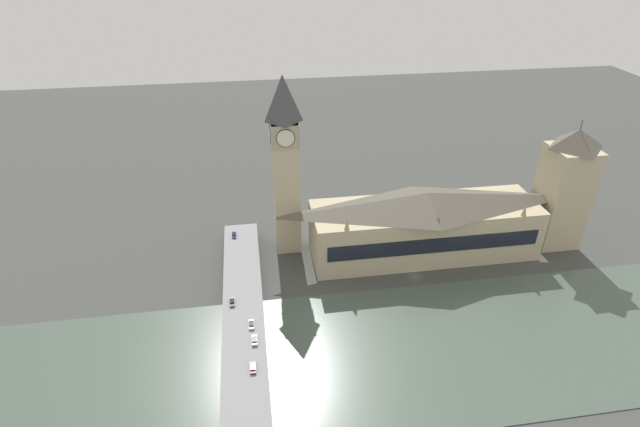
% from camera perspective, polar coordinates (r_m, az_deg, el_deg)
% --- Properties ---
extents(ground_plane, '(600.00, 600.00, 0.00)m').
position_cam_1_polar(ground_plane, '(207.02, 10.81, -7.09)').
color(ground_plane, '#424442').
extents(river_water, '(64.96, 360.00, 0.30)m').
position_cam_1_polar(river_water, '(180.25, 14.69, -14.36)').
color(river_water, '#47564C').
rests_on(river_water, ground_plane).
extents(parliament_hall, '(27.49, 94.80, 29.04)m').
position_cam_1_polar(parliament_hall, '(214.20, 11.85, -1.14)').
color(parliament_hall, '#C1B28E').
rests_on(parliament_hall, ground_plane).
extents(clock_tower, '(11.59, 11.59, 76.03)m').
position_cam_1_polar(clock_tower, '(201.35, -3.97, 5.75)').
color(clock_tower, '#C1B28E').
rests_on(clock_tower, ground_plane).
extents(victoria_tower, '(17.66, 17.66, 56.86)m').
position_cam_1_polar(victoria_tower, '(235.56, 26.10, 2.60)').
color(victoria_tower, '#C1B28E').
rests_on(victoria_tower, ground_plane).
extents(road_bridge, '(161.93, 14.45, 5.18)m').
position_cam_1_polar(road_bridge, '(166.35, -8.63, -16.21)').
color(road_bridge, slate).
rests_on(road_bridge, ground_plane).
extents(car_northbound_lead, '(4.58, 1.91, 1.38)m').
position_cam_1_polar(car_northbound_lead, '(169.62, -7.50, -14.16)').
color(car_northbound_lead, silver).
rests_on(car_northbound_lead, road_bridge).
extents(car_northbound_mid, '(4.76, 1.80, 1.37)m').
position_cam_1_polar(car_northbound_mid, '(221.42, -9.80, -2.39)').
color(car_northbound_mid, navy).
rests_on(car_northbound_mid, road_bridge).
extents(car_northbound_tail, '(4.62, 1.81, 1.32)m').
position_cam_1_polar(car_northbound_tail, '(175.24, -7.84, -12.44)').
color(car_northbound_tail, silver).
rests_on(car_northbound_tail, road_bridge).
extents(car_southbound_lead, '(4.52, 1.89, 1.53)m').
position_cam_1_polar(car_southbound_lead, '(184.91, -10.01, -9.92)').
color(car_southbound_lead, slate).
rests_on(car_southbound_lead, road_bridge).
extents(car_southbound_mid, '(4.70, 1.89, 1.24)m').
position_cam_1_polar(car_southbound_mid, '(161.62, -7.68, -17.06)').
color(car_southbound_mid, maroon).
rests_on(car_southbound_mid, road_bridge).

